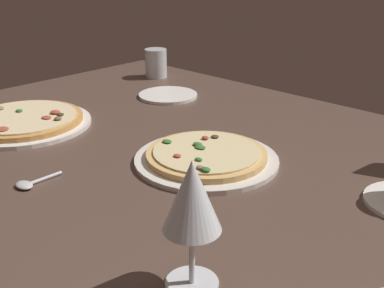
# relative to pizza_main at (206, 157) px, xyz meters

# --- Properties ---
(dining_table) EXTENTS (1.50, 1.10, 0.04)m
(dining_table) POSITION_rel_pizza_main_xyz_m (-0.08, -0.01, -0.03)
(dining_table) COLOR brown
(dining_table) RESTS_ON ground
(pizza_main) EXTENTS (0.30, 0.30, 0.03)m
(pizza_main) POSITION_rel_pizza_main_xyz_m (0.00, 0.00, 0.00)
(pizza_main) COLOR silver
(pizza_main) RESTS_ON dining_table
(pizza_side) EXTENTS (0.33, 0.33, 0.03)m
(pizza_side) POSITION_rel_pizza_main_xyz_m (-0.47, -0.15, 0.00)
(pizza_side) COLOR white
(pizza_side) RESTS_ON dining_table
(wine_glass_far) EXTENTS (0.08, 0.08, 0.18)m
(wine_glass_far) POSITION_rel_pizza_main_xyz_m (0.25, -0.30, 0.11)
(wine_glass_far) COLOR silver
(wine_glass_far) RESTS_ON dining_table
(water_glass) EXTENTS (0.07, 0.07, 0.10)m
(water_glass) POSITION_rel_pizza_main_xyz_m (-0.59, 0.40, 0.03)
(water_glass) COLOR silver
(water_glass) RESTS_ON dining_table
(side_plate) EXTENTS (0.17, 0.17, 0.01)m
(side_plate) POSITION_rel_pizza_main_xyz_m (-0.39, 0.27, -0.01)
(side_plate) COLOR white
(side_plate) RESTS_ON dining_table
(spoon) EXTENTS (0.04, 0.09, 0.01)m
(spoon) POSITION_rel_pizza_main_xyz_m (-0.17, -0.31, -0.01)
(spoon) COLOR silver
(spoon) RESTS_ON dining_table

